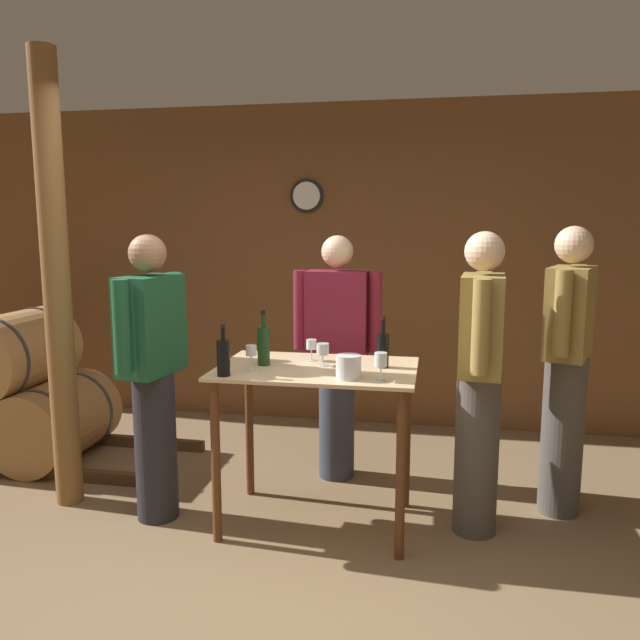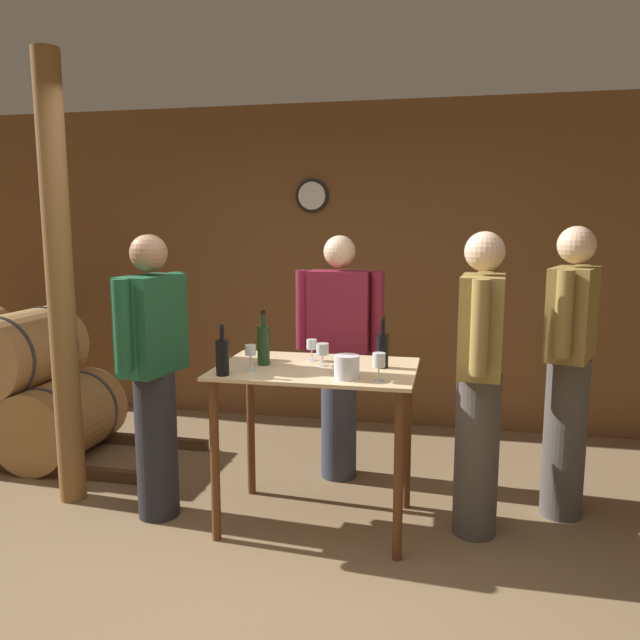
% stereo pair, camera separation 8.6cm
% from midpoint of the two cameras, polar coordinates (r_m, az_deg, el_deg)
% --- Properties ---
extents(ground_plane, '(14.00, 14.00, 0.00)m').
position_cam_midpoint_polar(ground_plane, '(3.14, -6.62, -24.28)').
color(ground_plane, brown).
extents(back_wall, '(8.40, 0.08, 2.70)m').
position_cam_midpoint_polar(back_wall, '(5.33, 2.61, 4.90)').
color(back_wall, brown).
rests_on(back_wall, ground_plane).
extents(tasting_table, '(1.10, 0.73, 0.92)m').
position_cam_midpoint_polar(tasting_table, '(3.52, 0.36, -7.10)').
color(tasting_table, '#D1B284').
rests_on(tasting_table, ground_plane).
extents(wooden_post, '(0.16, 0.16, 2.70)m').
position_cam_midpoint_polar(wooden_post, '(4.02, -22.10, 2.99)').
color(wooden_post, brown).
rests_on(wooden_post, ground_plane).
extents(wine_bottle_far_left, '(0.07, 0.07, 0.28)m').
position_cam_midpoint_polar(wine_bottle_far_left, '(3.30, -8.18, -3.27)').
color(wine_bottle_far_left, black).
rests_on(wine_bottle_far_left, tasting_table).
extents(wine_bottle_left, '(0.07, 0.07, 0.31)m').
position_cam_midpoint_polar(wine_bottle_left, '(3.52, -4.49, -2.21)').
color(wine_bottle_left, '#193819').
rests_on(wine_bottle_left, tasting_table).
extents(wine_bottle_center, '(0.07, 0.07, 0.29)m').
position_cam_midpoint_polar(wine_bottle_center, '(3.46, 6.46, -2.63)').
color(wine_bottle_center, black).
rests_on(wine_bottle_center, tasting_table).
extents(wine_glass_near_left, '(0.06, 0.06, 0.14)m').
position_cam_midpoint_polar(wine_glass_near_left, '(3.38, -5.64, -2.90)').
color(wine_glass_near_left, silver).
rests_on(wine_glass_near_left, tasting_table).
extents(wine_glass_near_center, '(0.06, 0.06, 0.13)m').
position_cam_midpoint_polar(wine_glass_near_center, '(3.62, -0.09, -2.34)').
color(wine_glass_near_center, silver).
rests_on(wine_glass_near_center, tasting_table).
extents(wine_glass_near_right, '(0.07, 0.07, 0.13)m').
position_cam_midpoint_polar(wine_glass_near_right, '(3.49, 0.94, -2.74)').
color(wine_glass_near_right, silver).
rests_on(wine_glass_near_right, tasting_table).
extents(wine_glass_far_side, '(0.06, 0.06, 0.15)m').
position_cam_midpoint_polar(wine_glass_far_side, '(3.16, 6.18, -3.75)').
color(wine_glass_far_side, silver).
rests_on(wine_glass_far_side, tasting_table).
extents(ice_bucket, '(0.13, 0.13, 0.12)m').
position_cam_midpoint_polar(ice_bucket, '(3.21, 3.23, -4.32)').
color(ice_bucket, silver).
rests_on(ice_bucket, tasting_table).
extents(person_host, '(0.25, 0.59, 1.67)m').
position_cam_midpoint_polar(person_host, '(3.49, 15.08, -5.21)').
color(person_host, '#4C4742').
rests_on(person_host, ground_plane).
extents(person_visitor_with_scarf, '(0.59, 0.24, 1.64)m').
position_cam_midpoint_polar(person_visitor_with_scarf, '(4.16, 2.36, -2.96)').
color(person_visitor_with_scarf, '#333847').
rests_on(person_visitor_with_scarf, ground_plane).
extents(person_visitor_bearded, '(0.34, 0.56, 1.70)m').
position_cam_midpoint_polar(person_visitor_bearded, '(3.88, 22.40, -3.97)').
color(person_visitor_bearded, '#4C4742').
rests_on(person_visitor_bearded, ground_plane).
extents(person_visitor_near_door, '(0.29, 0.58, 1.66)m').
position_cam_midpoint_polar(person_visitor_near_door, '(3.70, -14.33, -4.56)').
color(person_visitor_near_door, '#232328').
rests_on(person_visitor_near_door, ground_plane).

